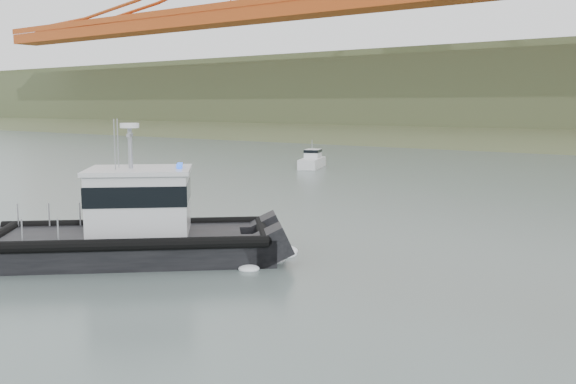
# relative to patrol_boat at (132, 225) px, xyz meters

# --- Properties ---
(ground) EXTENTS (400.00, 400.00, 0.00)m
(ground) POSITION_rel_patrol_boat_xyz_m (2.26, -1.95, -1.43)
(ground) COLOR #4D5C58
(ground) RESTS_ON ground
(patrol_boat) EXTENTS (11.53, 11.19, 5.72)m
(patrol_boat) POSITION_rel_patrol_boat_xyz_m (0.00, 0.00, 0.00)
(patrol_boat) COLOR black
(patrol_boat) RESTS_ON ground
(motorboat) EXTENTS (3.62, 5.54, 2.90)m
(motorboat) POSITION_rel_patrol_boat_xyz_m (-16.21, 36.17, -0.71)
(motorboat) COLOR silver
(motorboat) RESTS_ON ground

